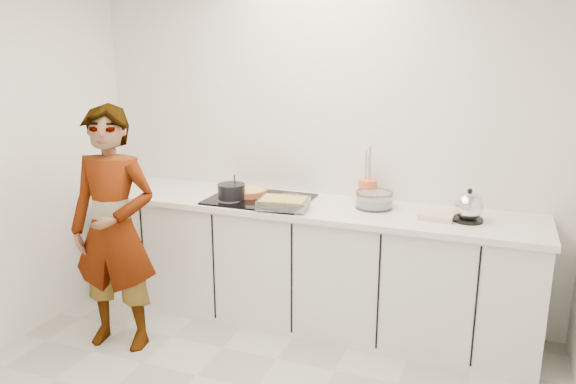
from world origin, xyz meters
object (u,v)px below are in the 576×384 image
at_px(tart_dish, 250,192).
at_px(kettle, 469,207).
at_px(hob, 260,199).
at_px(utensil_crock, 368,191).
at_px(mixing_bowl, 374,200).
at_px(baking_dish, 284,202).
at_px(cook, 114,230).
at_px(saucepan, 231,191).

bearing_deg(tart_dish, kettle, -1.72).
height_order(hob, utensil_crock, utensil_crock).
relative_size(mixing_bowl, utensil_crock, 1.73).
height_order(tart_dish, kettle, kettle).
relative_size(hob, baking_dish, 1.98).
bearing_deg(utensil_crock, mixing_bowl, -59.28).
distance_m(tart_dish, cook, 1.01).
height_order(mixing_bowl, kettle, kettle).
bearing_deg(saucepan, kettle, 3.29).
height_order(mixing_bowl, utensil_crock, utensil_crock).
distance_m(baking_dish, utensil_crock, 0.63).
bearing_deg(baking_dish, kettle, 8.19).
height_order(saucepan, baking_dish, saucepan).
distance_m(tart_dish, utensil_crock, 0.87).
distance_m(hob, tart_dish, 0.12).
bearing_deg(tart_dish, hob, -27.22).
bearing_deg(baking_dish, cook, -150.36).
bearing_deg(kettle, hob, -179.68).
xyz_separation_m(saucepan, baking_dish, (0.43, -0.08, -0.02)).
relative_size(saucepan, utensil_crock, 1.30).
xyz_separation_m(mixing_bowl, utensil_crock, (-0.08, 0.13, 0.03)).
xyz_separation_m(baking_dish, utensil_crock, (0.50, 0.38, 0.03)).
distance_m(mixing_bowl, kettle, 0.63).
bearing_deg(saucepan, baking_dish, -10.24).
bearing_deg(cook, hob, 36.30).
bearing_deg(kettle, saucepan, -176.71).
xyz_separation_m(saucepan, cook, (-0.55, -0.64, -0.16)).
height_order(kettle, utensil_crock, kettle).
xyz_separation_m(tart_dish, saucepan, (-0.08, -0.14, 0.03)).
xyz_separation_m(utensil_crock, cook, (-1.48, -0.94, -0.17)).
bearing_deg(mixing_bowl, kettle, -7.61).
height_order(baking_dish, kettle, kettle).
bearing_deg(hob, utensil_crock, 16.29).
bearing_deg(kettle, baking_dish, -171.81).
relative_size(saucepan, baking_dish, 0.60).
xyz_separation_m(mixing_bowl, kettle, (0.63, -0.08, 0.04)).
relative_size(utensil_crock, cook, 0.10).
xyz_separation_m(kettle, cook, (-2.18, -0.73, -0.18)).
bearing_deg(hob, tart_dish, 152.78).
xyz_separation_m(hob, kettle, (1.45, 0.01, 0.08)).
xyz_separation_m(hob, baking_dish, (0.25, -0.16, 0.04)).
relative_size(hob, cook, 0.44).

